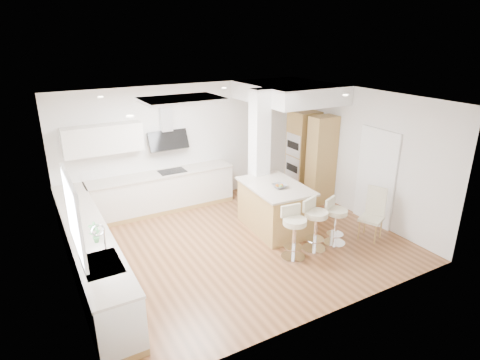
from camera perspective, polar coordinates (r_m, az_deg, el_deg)
ground at (r=7.97m, az=-0.25°, el=-8.88°), size 6.00×6.00×0.00m
ceiling at (r=7.97m, az=-0.25°, el=-8.88°), size 6.00×5.00×0.02m
wall_back at (r=9.55m, az=-7.61°, el=5.06°), size 6.00×0.04×2.80m
wall_left at (r=6.58m, az=-23.81°, el=-3.73°), size 0.04×5.00×2.80m
wall_right at (r=9.15m, az=16.41°, el=3.72°), size 0.04×5.00×2.80m
skylight at (r=7.25m, az=-8.24°, el=11.26°), size 4.10×2.10×0.06m
window_left at (r=5.64m, az=-22.70°, el=-4.24°), size 0.06×1.28×1.07m
doorway_right at (r=8.87m, az=18.75°, el=0.21°), size 0.05×1.00×2.10m
counter_left at (r=7.21m, az=-20.59°, el=-9.49°), size 0.63×4.50×1.35m
counter_back at (r=9.23m, az=-12.02°, el=-0.37°), size 3.62×0.63×2.50m
pillar at (r=8.67m, az=2.75°, el=3.64°), size 0.35×0.35×2.80m
soffit at (r=9.36m, az=6.97°, el=12.28°), size 1.78×2.20×0.40m
oven_column at (r=9.90m, az=9.88°, el=3.38°), size 0.63×1.21×2.10m
peninsula at (r=8.33m, az=4.95°, el=-3.81°), size 1.15×1.66×1.05m
bar_stool_a at (r=7.29m, az=7.66°, el=-7.05°), size 0.49×0.49×0.99m
bar_stool_b at (r=7.62m, az=10.60°, el=-5.92°), size 0.57×0.57×1.00m
bar_stool_c at (r=7.92m, az=13.40°, el=-5.43°), size 0.55×0.55×0.93m
dining_chair at (r=8.36m, az=18.47°, el=-4.23°), size 0.54×0.54×1.05m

